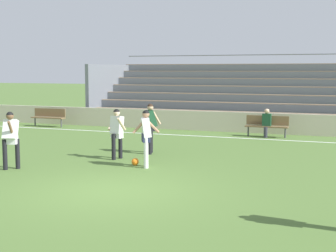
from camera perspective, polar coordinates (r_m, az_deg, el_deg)
The scene contains 12 objects.
ground_plane at distance 11.75m, azimuth -6.55°, elevation -7.48°, with size 160.00×160.00×0.00m, color #4C6B30.
field_line_sideline at distance 20.99m, azimuth 6.14°, elevation -1.29°, with size 44.00×0.12×0.01m, color white.
sideline_wall at distance 22.77m, azimuth 7.38°, elevation 0.46°, with size 48.00×0.16×0.92m, color beige.
bleacher_stand at distance 25.73m, azimuth 10.68°, elevation 3.73°, with size 17.51×5.44×3.72m.
bench_near_wall_gap at distance 21.32m, azimuth 11.38°, elevation 0.21°, with size 1.80×0.40×0.90m.
bench_far_right at distance 25.51m, azimuth -13.63°, elevation 1.17°, with size 1.80×0.40×0.90m.
spectator_seated at distance 21.19m, azimuth 11.33°, elevation 0.60°, with size 0.36×0.42×1.21m.
player_white_overlapping at distance 15.71m, azimuth -5.94°, elevation -0.42°, with size 0.56×0.52×1.61m.
player_white_deep_cover at distance 14.31m, azimuth -2.57°, elevation -0.86°, with size 0.71×0.51×1.68m.
player_dark_dropping_back at distance 16.70m, azimuth -2.06°, elevation 0.25°, with size 0.70×0.53×1.70m.
player_white_pressing_high at distance 14.71m, azimuth -17.75°, elevation -1.02°, with size 0.48×0.67×1.66m.
soccer_ball at distance 14.75m, azimuth -3.82°, elevation -4.15°, with size 0.22×0.22×0.22m, color orange.
Camera 1 is at (5.29, -10.11, 2.82)m, focal length 52.69 mm.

